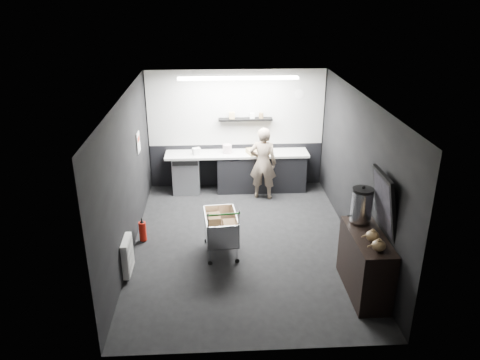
{
  "coord_description": "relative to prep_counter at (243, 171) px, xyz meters",
  "views": [
    {
      "loc": [
        -0.49,
        -7.47,
        4.38
      ],
      "look_at": [
        -0.05,
        0.4,
        1.09
      ],
      "focal_mm": 35.0,
      "sensor_mm": 36.0,
      "label": 1
    }
  ],
  "objects": [
    {
      "name": "floating_shelf",
      "position": [
        0.06,
        0.2,
        1.16
      ],
      "size": [
        1.2,
        0.22,
        0.04
      ],
      "primitive_type": "cube",
      "color": "black",
      "rests_on": "wall_back"
    },
    {
      "name": "poster",
      "position": [
        -2.12,
        -1.12,
        1.09
      ],
      "size": [
        0.02,
        0.3,
        0.4
      ],
      "primitive_type": "cube",
      "color": "silver",
      "rests_on": "wall_left"
    },
    {
      "name": "shopping_cart",
      "position": [
        -0.56,
        -2.73,
        0.02
      ],
      "size": [
        0.61,
        0.95,
        1.0
      ],
      "color": "silver",
      "rests_on": "floor"
    },
    {
      "name": "kitchen_wall_panel",
      "position": [
        -0.14,
        0.31,
        1.39
      ],
      "size": [
        3.95,
        0.02,
        1.7
      ],
      "primitive_type": "cube",
      "color": "#BBBBB6",
      "rests_on": "wall_back"
    },
    {
      "name": "cardboard_box",
      "position": [
        0.34,
        -0.05,
        0.49
      ],
      "size": [
        0.56,
        0.48,
        0.09
      ],
      "primitive_type": "cube",
      "rotation": [
        0.0,
        0.0,
        0.29
      ],
      "color": "tan",
      "rests_on": "prep_counter"
    },
    {
      "name": "dado_panel",
      "position": [
        -0.14,
        0.31,
        0.04
      ],
      "size": [
        3.95,
        0.02,
        1.0
      ],
      "primitive_type": "cube",
      "color": "black",
      "rests_on": "wall_back"
    },
    {
      "name": "wall_clock",
      "position": [
        1.26,
        0.3,
        1.69
      ],
      "size": [
        0.2,
        0.03,
        0.2
      ],
      "primitive_type": "cylinder",
      "rotation": [
        1.57,
        0.0,
        0.0
      ],
      "color": "white",
      "rests_on": "wall_back"
    },
    {
      "name": "ceiling_strip",
      "position": [
        -0.14,
        -0.57,
        2.21
      ],
      "size": [
        2.4,
        0.2,
        0.04
      ],
      "primitive_type": "cube",
      "color": "white",
      "rests_on": "ceiling"
    },
    {
      "name": "white_container",
      "position": [
        -1.04,
        -0.05,
        0.52
      ],
      "size": [
        0.2,
        0.19,
        0.15
      ],
      "primitive_type": "cube",
      "rotation": [
        0.0,
        0.0,
        0.42
      ],
      "color": "white",
      "rests_on": "prep_counter"
    },
    {
      "name": "sideboard",
      "position": [
        1.61,
        -3.94,
        0.16
      ],
      "size": [
        0.56,
        1.3,
        1.94
      ],
      "color": "black",
      "rests_on": "floor"
    },
    {
      "name": "radiator",
      "position": [
        -2.08,
        -3.32,
        -0.11
      ],
      "size": [
        0.1,
        0.5,
        0.6
      ],
      "primitive_type": "cube",
      "color": "white",
      "rests_on": "wall_left"
    },
    {
      "name": "prep_counter",
      "position": [
        0.0,
        0.0,
        0.0
      ],
      "size": [
        3.2,
        0.61,
        0.9
      ],
      "color": "black",
      "rests_on": "floor"
    },
    {
      "name": "ceiling",
      "position": [
        -0.14,
        -2.42,
        2.24
      ],
      "size": [
        5.5,
        5.5,
        0.0
      ],
      "primitive_type": "plane",
      "rotation": [
        3.14,
        0.0,
        0.0
      ],
      "color": "silver",
      "rests_on": "wall_back"
    },
    {
      "name": "person",
      "position": [
        0.41,
        -0.45,
        0.35
      ],
      "size": [
        0.66,
        0.5,
        1.61
      ],
      "primitive_type": "imported",
      "rotation": [
        0.0,
        0.0,
        2.92
      ],
      "color": "#BAAC94",
      "rests_on": "floor"
    },
    {
      "name": "wall_back",
      "position": [
        -0.14,
        0.33,
        0.89
      ],
      "size": [
        5.5,
        0.0,
        5.5
      ],
      "primitive_type": "plane",
      "rotation": [
        1.57,
        0.0,
        0.0
      ],
      "color": "black",
      "rests_on": "floor"
    },
    {
      "name": "wall_right",
      "position": [
        1.86,
        -2.42,
        0.89
      ],
      "size": [
        0.0,
        5.5,
        5.5
      ],
      "primitive_type": "plane",
      "rotation": [
        1.57,
        0.0,
        -1.57
      ],
      "color": "black",
      "rests_on": "floor"
    },
    {
      "name": "wall_front",
      "position": [
        -0.14,
        -5.17,
        0.89
      ],
      "size": [
        5.5,
        0.0,
        5.5
      ],
      "primitive_type": "plane",
      "rotation": [
        -1.57,
        0.0,
        0.0
      ],
      "color": "black",
      "rests_on": "floor"
    },
    {
      "name": "fire_extinguisher",
      "position": [
        -1.99,
        -2.25,
        -0.24
      ],
      "size": [
        0.14,
        0.14,
        0.45
      ],
      "color": "#AD160B",
      "rests_on": "floor"
    },
    {
      "name": "floor",
      "position": [
        -0.14,
        -2.42,
        -0.46
      ],
      "size": [
        5.5,
        5.5,
        0.0
      ],
      "primitive_type": "plane",
      "color": "black",
      "rests_on": "ground"
    },
    {
      "name": "poster_red_band",
      "position": [
        -2.11,
        -1.12,
        1.16
      ],
      "size": [
        0.02,
        0.22,
        0.1
      ],
      "primitive_type": "cube",
      "color": "red",
      "rests_on": "poster"
    },
    {
      "name": "pink_tub",
      "position": [
        -0.35,
        0.0,
        0.54
      ],
      "size": [
        0.2,
        0.2,
        0.2
      ],
      "primitive_type": "cylinder",
      "color": "beige",
      "rests_on": "prep_counter"
    },
    {
      "name": "wall_left",
      "position": [
        -2.14,
        -2.42,
        0.89
      ],
      "size": [
        0.0,
        5.5,
        5.5
      ],
      "primitive_type": "plane",
      "rotation": [
        1.57,
        0.0,
        1.57
      ],
      "color": "black",
      "rests_on": "floor"
    }
  ]
}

